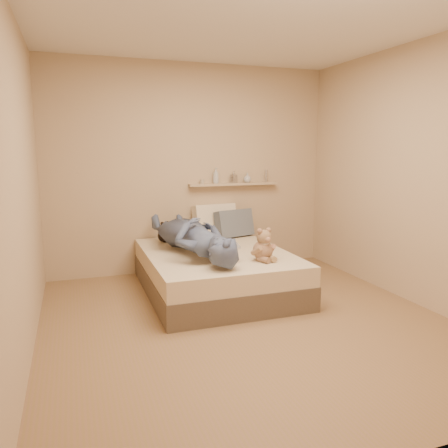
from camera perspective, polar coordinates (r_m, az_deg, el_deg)
name	(u,v)px	position (r m, az deg, el deg)	size (l,w,h in m)	color
room	(249,179)	(3.78, 3.26, 5.87)	(3.80, 3.80, 3.80)	#886246
bed	(216,271)	(4.83, -1.10, -6.20)	(1.50, 1.90, 0.45)	brown
game_console	(232,246)	(4.28, 1.03, -2.94)	(0.20, 0.14, 0.06)	silver
teddy_bear	(264,247)	(4.38, 5.20, -3.01)	(0.27, 0.27, 0.34)	#A27958
dark_plush	(165,233)	(5.26, -7.76, -1.20)	(0.17, 0.17, 0.25)	black
pillow_cream	(215,220)	(5.59, -1.20, 0.49)	(0.55, 0.16, 0.40)	#F2E1BF
pillow_grey	(234,223)	(5.54, 1.35, 0.08)	(0.50, 0.14, 0.34)	slate
person	(193,235)	(4.65, -4.12, -1.45)	(0.61, 1.69, 0.40)	#4B5A75
wall_shelf	(234,184)	(5.70, 1.29, 5.23)	(1.20, 0.12, 0.03)	tan
shelf_bottles	(233,177)	(5.69, 1.18, 6.16)	(0.93, 0.13, 0.20)	#B8AD9E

